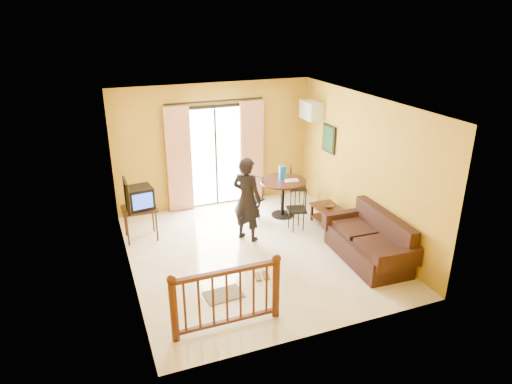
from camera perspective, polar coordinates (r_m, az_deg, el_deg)
name	(u,v)px	position (r m, az deg, el deg)	size (l,w,h in m)	color
ground	(255,252)	(8.66, -0.14, -7.49)	(5.00, 5.00, 0.00)	beige
room_shell	(255,166)	(7.97, -0.16, 3.24)	(5.00, 5.00, 5.00)	white
balcony_door	(216,156)	(10.32, -5.02, 4.54)	(2.25, 0.14, 2.46)	black
tv_table	(139,211)	(9.19, -14.36, -2.37)	(0.66, 0.55, 0.66)	black
television	(140,197)	(9.07, -14.34, -0.67)	(0.53, 0.50, 0.43)	black
picture_left	(127,196)	(7.38, -15.86, -0.46)	(0.05, 0.42, 0.52)	black
dining_table	(283,188)	(9.88, 3.37, 0.56)	(1.00, 1.00, 0.83)	black
water_jug	(282,173)	(9.82, 3.32, 2.41)	(0.16, 0.16, 0.30)	#1258AF
serving_tray	(292,180)	(9.80, 4.47, 1.45)	(0.28, 0.18, 0.02)	white
dining_chairs	(282,217)	(10.04, 3.24, -3.18)	(1.76, 1.62, 0.95)	black
air_conditioner	(311,110)	(10.41, 6.86, 10.10)	(0.31, 0.60, 0.40)	silver
botanical_print	(329,139)	(10.03, 9.09, 6.59)	(0.05, 0.50, 0.60)	black
coffee_table	(330,215)	(9.63, 9.22, -2.82)	(0.51, 0.92, 0.41)	black
bowl	(329,206)	(9.62, 9.08, -1.75)	(0.20, 0.20, 0.06)	brown
sofa	(370,243)	(8.54, 14.11, -6.18)	(0.93, 1.88, 0.88)	black
standing_person	(247,199)	(8.79, -1.14, -0.91)	(0.62, 0.41, 1.69)	black
stair_balustrade	(227,294)	(6.52, -3.67, -12.60)	(1.63, 0.13, 1.04)	#471E0F
doormat	(224,295)	(7.49, -4.06, -12.67)	(0.60, 0.40, 0.02)	#5B5449
sandals	(262,276)	(7.91, 0.73, -10.47)	(0.29, 0.26, 0.03)	brown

